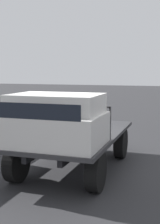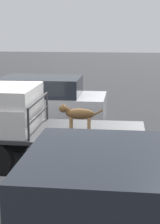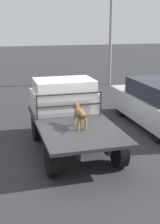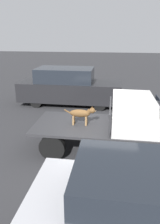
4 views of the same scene
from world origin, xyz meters
The scene contains 7 objects.
ground_plane centered at (0.00, 0.00, 0.00)m, with size 80.00×80.00×0.00m, color #2D2D30.
flatbed_truck centered at (0.00, 0.00, 0.62)m, with size 3.97×2.02×0.85m.
truck_cab centered at (1.19, 0.00, 1.32)m, with size 1.42×1.90×0.98m.
truck_headboard centered at (0.44, 0.00, 1.32)m, with size 0.04×1.90×0.70m.
dog centered at (-0.44, -0.04, 1.23)m, with size 1.04×0.25×0.62m.
parked_sedan centered at (1.31, -3.39, 0.81)m, with size 4.53×1.85×1.60m.
light_pole_near centered at (8.90, -4.45, 4.37)m, with size 0.48×0.48×6.50m.
Camera 3 is at (-7.85, 2.01, 3.49)m, focal length 50.00 mm.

